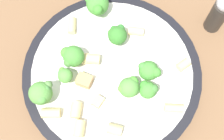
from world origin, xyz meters
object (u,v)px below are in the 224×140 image
rigatoni_8 (183,65)px  chicken_chunk_1 (84,79)px  rigatoni_3 (91,59)px  rigatoni_7 (72,26)px  chicken_chunk_0 (98,102)px  rigatoni_0 (79,129)px  rigatoni_6 (174,108)px  broccoli_floret_5 (148,89)px  broccoli_floret_6 (41,92)px  broccoli_floret_2 (65,75)px  broccoli_floret_4 (129,87)px  pepper_shaker (219,13)px  broccoli_floret_7 (72,56)px  rigatoni_4 (115,130)px  broccoli_floret_0 (97,4)px  pasta_bowl (112,75)px  broccoli_floret_3 (149,71)px  broccoli_floret_1 (117,35)px  rigatoni_1 (51,113)px  rigatoni_5 (136,31)px  rigatoni_2 (76,110)px

rigatoni_8 → chicken_chunk_1: (0.16, -0.04, 0.00)m
rigatoni_3 → rigatoni_7: (0.01, -0.07, -0.00)m
rigatoni_7 → chicken_chunk_0: rigatoni_7 is taller
rigatoni_0 → rigatoni_6: size_ratio=0.84×
broccoli_floret_5 → broccoli_floret_6: bearing=-20.3°
broccoli_floret_2 → rigatoni_3: size_ratio=1.17×
broccoli_floret_4 → pepper_shaker: bearing=-161.0°
broccoli_floret_7 → pepper_shaker: bearing=177.3°
rigatoni_4 → broccoli_floret_0: bearing=-103.6°
broccoli_floret_5 → chicken_chunk_1: 0.10m
broccoli_floret_4 → chicken_chunk_1: (0.06, -0.04, -0.01)m
broccoli_floret_4 → rigatoni_7: size_ratio=1.35×
rigatoni_3 → chicken_chunk_0: (0.01, 0.07, -0.00)m
broccoli_floret_7 → rigatoni_3: broccoli_floret_7 is taller
broccoli_floret_4 → chicken_chunk_1: broccoli_floret_4 is taller
pasta_bowl → broccoli_floret_3: (-0.05, 0.03, 0.04)m
broccoli_floret_1 → rigatoni_7: (0.06, -0.05, -0.02)m
broccoli_floret_5 → rigatoni_6: (-0.03, 0.04, -0.02)m
rigatoni_1 → rigatoni_5: (-0.18, -0.08, -0.00)m
broccoli_floret_7 → chicken_chunk_1: broccoli_floret_7 is taller
broccoli_floret_2 → rigatoni_1: 0.06m
broccoli_floret_1 → rigatoni_8: broccoli_floret_1 is taller
broccoli_floret_0 → pepper_shaker: bearing=155.1°
rigatoni_5 → broccoli_floret_0: bearing=-54.5°
broccoli_floret_5 → chicken_chunk_0: size_ratio=1.99×
broccoli_floret_3 → chicken_chunk_1: 0.11m
broccoli_floret_3 → broccoli_floret_6: broccoli_floret_6 is taller
broccoli_floret_2 → pepper_shaker: (-0.28, -0.01, -0.01)m
rigatoni_8 → broccoli_floret_3: bearing=-5.8°
broccoli_floret_5 → broccoli_floret_7: (0.09, -0.10, 0.00)m
broccoli_floret_4 → rigatoni_7: broccoli_floret_4 is taller
chicken_chunk_1 → pepper_shaker: 0.26m
rigatoni_3 → rigatoni_6: (-0.09, 0.13, -0.00)m
broccoli_floret_2 → rigatoni_6: (-0.14, 0.11, -0.01)m
broccoli_floret_7 → rigatoni_7: (-0.02, -0.06, -0.02)m
broccoli_floret_5 → broccoli_floret_3: bearing=-116.2°
rigatoni_0 → rigatoni_8: size_ratio=1.21×
pasta_bowl → broccoli_floret_0: bearing=-99.0°
broccoli_floret_1 → rigatoni_5: bearing=-177.3°
rigatoni_8 → rigatoni_3: bearing=-25.6°
rigatoni_3 → rigatoni_8: (-0.14, 0.07, -0.00)m
broccoli_floret_5 → rigatoni_2: (0.11, -0.01, -0.01)m
broccoli_floret_0 → rigatoni_3: size_ratio=1.55×
broccoli_floret_0 → rigatoni_0: bearing=61.8°
broccoli_floret_4 → rigatoni_6: bearing=135.5°
broccoli_floret_7 → chicken_chunk_1: 0.04m
rigatoni_3 → chicken_chunk_1: 0.04m
broccoli_floret_4 → rigatoni_7: (0.05, -0.14, -0.02)m
rigatoni_5 → broccoli_floret_1: bearing=2.7°
rigatoni_0 → rigatoni_3: size_ratio=0.85×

